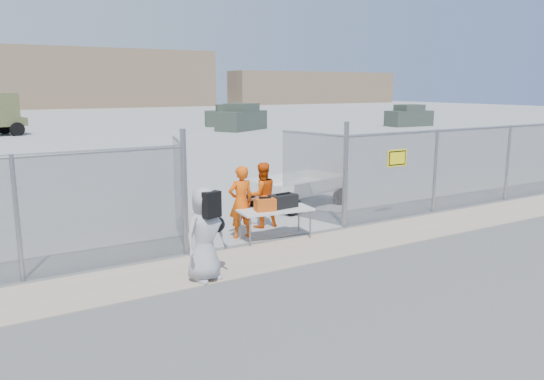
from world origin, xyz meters
TOP-DOWN VIEW (x-y plane):
  - ground at (0.00, 0.00)m, footprint 160.00×160.00m
  - tarmac_inside at (0.00, 42.00)m, footprint 160.00×80.00m
  - dirt_strip at (0.00, 1.00)m, footprint 44.00×1.60m
  - distant_hills at (5.00, 78.00)m, footprint 140.00×6.00m
  - chain_link_fence at (0.00, 2.00)m, footprint 40.00×0.20m
  - folding_table at (0.05, 1.93)m, footprint 1.67×0.83m
  - orange_bag at (-0.22, 1.91)m, footprint 0.48×0.36m
  - black_duffel at (0.28, 1.99)m, footprint 0.63×0.41m
  - security_worker_left at (-0.53, 2.45)m, footprint 0.60×0.40m
  - security_worker_right at (0.32, 3.00)m, footprint 0.81×0.66m
  - visitor at (-2.26, 0.44)m, footprint 0.91×0.72m
  - utility_trailer at (2.31, 4.51)m, footprint 3.87×2.59m
  - parked_vehicle_near at (12.94, 28.26)m, footprint 4.77×3.88m
  - parked_vehicle_mid at (13.91, 32.39)m, footprint 4.26×2.94m
  - parked_vehicle_far at (26.89, 24.80)m, footprint 3.98×1.97m

SIDE VIEW (x-z plane):
  - ground at x=0.00m, z-range 0.00..0.00m
  - tarmac_inside at x=0.00m, z-range 0.00..0.01m
  - dirt_strip at x=0.00m, z-range 0.00..0.01m
  - folding_table at x=0.05m, z-range 0.00..0.68m
  - utility_trailer at x=2.31m, z-range 0.00..0.86m
  - security_worker_right at x=0.32m, z-range 0.00..1.55m
  - security_worker_left at x=-0.53m, z-range 0.00..1.61m
  - orange_bag at x=-0.22m, z-range 0.68..0.95m
  - visitor at x=-2.26m, z-range 0.00..1.64m
  - black_duffel at x=0.28m, z-range 0.68..0.97m
  - parked_vehicle_far at x=26.89m, z-range 0.00..1.76m
  - parked_vehicle_mid at x=13.91m, z-range 0.00..1.77m
  - parked_vehicle_near at x=12.94m, z-range 0.00..1.97m
  - chain_link_fence at x=0.00m, z-range 0.00..2.20m
  - distant_hills at x=5.00m, z-range 0.00..9.00m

